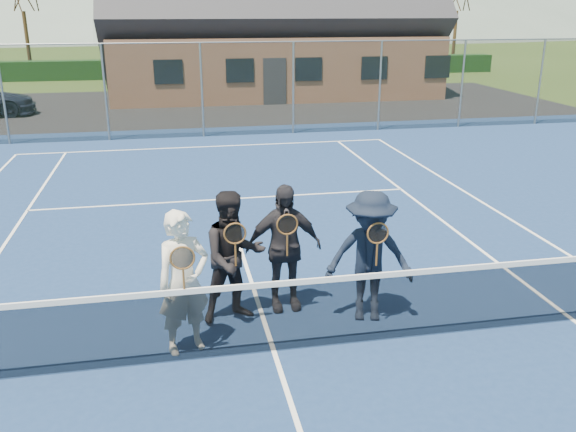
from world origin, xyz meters
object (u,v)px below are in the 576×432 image
at_px(clubhouse, 270,9).
at_px(player_b, 234,257).
at_px(player_c, 284,247).
at_px(tennis_net, 273,314).
at_px(player_a, 184,283).
at_px(player_d, 370,257).

distance_m(clubhouse, player_b, 23.66).
bearing_deg(player_c, tennis_net, -106.55).
bearing_deg(player_c, clubhouse, 80.90).
bearing_deg(player_a, tennis_net, -14.56).
bearing_deg(player_d, tennis_net, -156.35).
bearing_deg(player_b, clubhouse, 79.27).
height_order(clubhouse, player_d, clubhouse).
distance_m(tennis_net, clubhouse, 24.57).
xyz_separation_m(clubhouse, player_a, (-5.04, -23.73, -3.07)).
height_order(tennis_net, clubhouse, clubhouse).
xyz_separation_m(clubhouse, player_b, (-4.37, -23.05, -3.07)).
xyz_separation_m(player_b, player_d, (1.76, -0.33, -0.00)).
relative_size(clubhouse, player_c, 8.67).
bearing_deg(player_c, player_b, -163.94).
bearing_deg(player_a, player_b, 45.04).
bearing_deg(player_b, player_c, 16.06).
relative_size(player_a, player_c, 1.00).
bearing_deg(player_d, player_b, 169.35).
bearing_deg(player_a, player_d, 7.99).
relative_size(player_c, player_d, 1.00).
relative_size(player_b, player_c, 1.00).
height_order(tennis_net, player_a, player_a).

